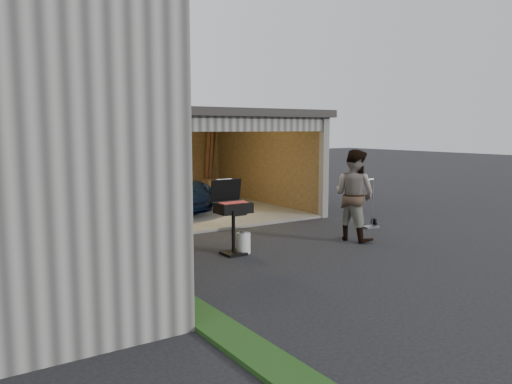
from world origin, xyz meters
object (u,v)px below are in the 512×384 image
Objects in this scene: man at (354,195)px; hand_truck at (368,218)px; woman at (148,214)px; plywood_panel at (135,253)px; minivan at (145,191)px; bbq_grill at (232,211)px; propane_tank at (244,243)px.

man is 1.72m from hand_truck.
woman is 1.65m from plywood_panel.
minivan is at bearing 67.86° from plywood_panel.
minivan is at bearing 172.69° from woman.
woman reaches higher than bbq_grill.
propane_tank is (-0.11, -5.52, -0.44)m from minivan.
bbq_grill is 1.56× the size of plywood_panel.
propane_tank is at bearing 71.90° from man.
woman is (-1.72, -4.70, 0.16)m from minivan.
woman reaches higher than hand_truck.
bbq_grill reaches higher than minivan.
woman is 0.81× the size of man.
bbq_grill is (-0.33, -5.47, 0.21)m from minivan.
man reaches higher than bbq_grill.
hand_truck is (4.14, 0.45, -0.62)m from bbq_grill.
propane_tank is at bearing -166.60° from hand_truck.
woman is 1.33× the size of hand_truck.
minivan is 5.01m from woman.
woman is 1.59m from bbq_grill.
plywood_panel is at bearing -163.15° from bbq_grill.
woman reaches higher than plywood_panel.
minivan is 3.86× the size of hand_truck.
woman is 4.39m from man.
minivan is 6.32m from hand_truck.
man is 1.37× the size of bbq_grill.
minivan is 2.36× the size of man.
woman is at bearing 61.62° from plywood_panel.
plywood_panel is at bearing -163.93° from hand_truck.
hand_truck reaches higher than propane_tank.
bbq_grill is 1.19× the size of hand_truck.
woman reaches higher than propane_tank.
bbq_grill is at bearing -109.47° from minivan.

